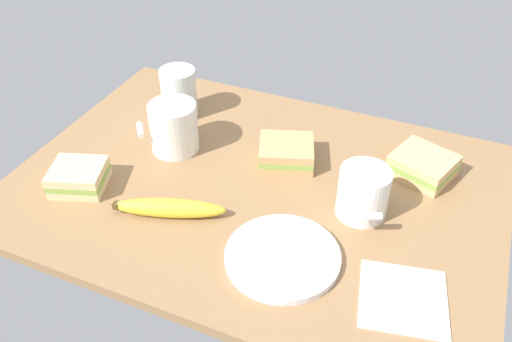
# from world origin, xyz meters

# --- Properties ---
(tabletop) EXTENTS (0.90, 0.64, 0.02)m
(tabletop) POSITION_xyz_m (0.00, 0.00, 0.01)
(tabletop) COLOR #936D47
(tabletop) RESTS_ON ground
(plate_of_food) EXTENTS (0.19, 0.19, 0.01)m
(plate_of_food) POSITION_xyz_m (0.11, -0.16, 0.03)
(plate_of_food) COLOR white
(plate_of_food) RESTS_ON tabletop
(coffee_mug_black) EXTENTS (0.09, 0.11, 0.09)m
(coffee_mug_black) POSITION_xyz_m (0.20, -0.01, 0.07)
(coffee_mug_black) COLOR white
(coffee_mug_black) RESTS_ON tabletop
(coffee_mug_milky) EXTENTS (0.12, 0.11, 0.10)m
(coffee_mug_milky) POSITION_xyz_m (-0.20, 0.04, 0.07)
(coffee_mug_milky) COLOR white
(coffee_mug_milky) RESTS_ON tabletop
(sandwich_main) EXTENTS (0.12, 0.11, 0.04)m
(sandwich_main) POSITION_xyz_m (-0.30, -0.14, 0.04)
(sandwich_main) COLOR beige
(sandwich_main) RESTS_ON tabletop
(sandwich_side) EXTENTS (0.13, 0.12, 0.04)m
(sandwich_side) POSITION_xyz_m (0.03, 0.09, 0.04)
(sandwich_side) COLOR tan
(sandwich_side) RESTS_ON tabletop
(sandwich_extra) EXTENTS (0.13, 0.13, 0.04)m
(sandwich_extra) POSITION_xyz_m (0.28, 0.15, 0.04)
(sandwich_extra) COLOR #DBB77A
(sandwich_extra) RESTS_ON tabletop
(glass_of_milk) EXTENTS (0.08, 0.08, 0.11)m
(glass_of_milk) POSITION_xyz_m (-0.25, 0.16, 0.07)
(glass_of_milk) COLOR silver
(glass_of_milk) RESTS_ON tabletop
(banana) EXTENTS (0.20, 0.10, 0.03)m
(banana) POSITION_xyz_m (-0.10, -0.14, 0.04)
(banana) COLOR yellow
(banana) RESTS_ON tabletop
(paper_napkin) EXTENTS (0.15, 0.15, 0.00)m
(paper_napkin) POSITION_xyz_m (0.31, -0.16, 0.02)
(paper_napkin) COLOR white
(paper_napkin) RESTS_ON tabletop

